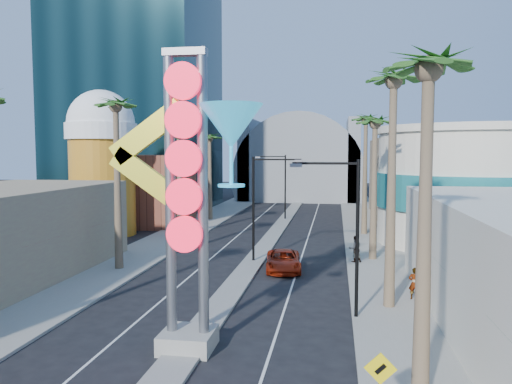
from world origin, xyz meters
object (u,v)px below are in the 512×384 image
at_px(red_pickup, 283,261).
at_px(pedestrian_a, 414,284).
at_px(pedestrian_b, 355,249).
at_px(neon_sign, 205,178).

xyz_separation_m(red_pickup, pedestrian_a, (7.98, -6.21, 0.34)).
relative_size(red_pickup, pedestrian_b, 2.59).
relative_size(neon_sign, red_pickup, 2.45).
distance_m(red_pickup, pedestrian_b, 5.89).
height_order(neon_sign, red_pickup, neon_sign).
xyz_separation_m(neon_sign, red_pickup, (1.72, 14.69, -6.59)).
height_order(neon_sign, pedestrian_b, neon_sign).
relative_size(red_pickup, pedestrian_a, 2.84).
xyz_separation_m(neon_sign, pedestrian_b, (6.79, 17.64, -6.17)).
distance_m(neon_sign, pedestrian_a, 14.32).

